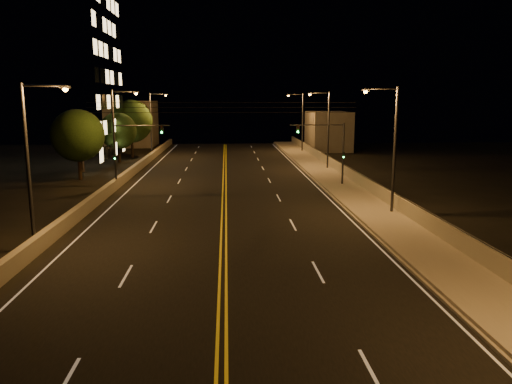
{
  "coord_description": "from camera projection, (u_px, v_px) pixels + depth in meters",
  "views": [
    {
      "loc": [
        0.23,
        -11.84,
        8.09
      ],
      "look_at": [
        2.0,
        18.0,
        2.5
      ],
      "focal_mm": 35.0,
      "sensor_mm": 36.0,
      "label": 1
    }
  ],
  "objects": [
    {
      "name": "traffic_signal_right",
      "position": [
        332.0,
        147.0,
        45.89
      ],
      "size": [
        5.11,
        0.31,
        5.95
      ],
      "color": "#2D2D33",
      "rests_on": "ground"
    },
    {
      "name": "tree_1",
      "position": [
        81.0,
        137.0,
        55.42
      ],
      "size": [
        4.54,
        4.54,
        6.15
      ],
      "color": "black",
      "rests_on": "ground"
    },
    {
      "name": "parapet_wall",
      "position": [
        410.0,
        210.0,
        33.3
      ],
      "size": [
        0.3,
        120.0,
        1.0
      ],
      "primitive_type": "cube",
      "color": "gray",
      "rests_on": "sidewalk"
    },
    {
      "name": "jersey_barrier",
      "position": [
        70.0,
        219.0,
        32.06
      ],
      "size": [
        0.45,
        120.0,
        0.92
      ],
      "primitive_type": "cube",
      "color": "gray",
      "rests_on": "ground"
    },
    {
      "name": "road",
      "position": [
        224.0,
        224.0,
        32.72
      ],
      "size": [
        18.0,
        120.0,
        0.02
      ],
      "primitive_type": "cube",
      "color": "black",
      "rests_on": "ground"
    },
    {
      "name": "streetlight_6",
      "position": [
        153.0,
        120.0,
        68.93
      ],
      "size": [
        2.55,
        0.28,
        8.91
      ],
      "color": "#2D2D33",
      "rests_on": "ground"
    },
    {
      "name": "streetlight_4",
      "position": [
        33.0,
        156.0,
        26.07
      ],
      "size": [
        2.55,
        0.28,
        8.91
      ],
      "color": "#2D2D33",
      "rests_on": "ground"
    },
    {
      "name": "tree_0",
      "position": [
        78.0,
        136.0,
        49.93
      ],
      "size": [
        5.24,
        5.24,
        7.1
      ],
      "color": "black",
      "rests_on": "ground"
    },
    {
      "name": "streetlight_2",
      "position": [
        326.0,
        125.0,
        56.41
      ],
      "size": [
        2.55,
        0.28,
        8.91
      ],
      "color": "#2D2D33",
      "rests_on": "ground"
    },
    {
      "name": "overhead_wires",
      "position": [
        223.0,
        108.0,
        40.68
      ],
      "size": [
        22.0,
        0.03,
        0.83
      ],
      "color": "black"
    },
    {
      "name": "distant_building_left",
      "position": [
        132.0,
        124.0,
        85.85
      ],
      "size": [
        8.0,
        8.0,
        7.76
      ],
      "primitive_type": "cube",
      "color": "slate",
      "rests_on": "ground"
    },
    {
      "name": "curb",
      "position": [
        358.0,
        221.0,
        33.23
      ],
      "size": [
        0.14,
        120.0,
        0.15
      ],
      "primitive_type": "cube",
      "color": "gray",
      "rests_on": "ground"
    },
    {
      "name": "sidewalk",
      "position": [
        385.0,
        220.0,
        33.32
      ],
      "size": [
        3.6,
        120.0,
        0.3
      ],
      "primitive_type": "cube",
      "color": "gray",
      "rests_on": "ground"
    },
    {
      "name": "lane_markings",
      "position": [
        224.0,
        224.0,
        32.65
      ],
      "size": [
        17.32,
        116.0,
        0.0
      ],
      "color": "silver",
      "rests_on": "road"
    },
    {
      "name": "parapet_rail",
      "position": [
        411.0,
        202.0,
        33.2
      ],
      "size": [
        0.06,
        120.0,
        0.06
      ],
      "primitive_type": "cylinder",
      "rotation": [
        1.57,
        0.0,
        0.0
      ],
      "color": "black",
      "rests_on": "parapet_wall"
    },
    {
      "name": "streetlight_5",
      "position": [
        117.0,
        131.0,
        46.24
      ],
      "size": [
        2.55,
        0.28,
        8.91
      ],
      "color": "#2D2D33",
      "rests_on": "ground"
    },
    {
      "name": "tree_3",
      "position": [
        131.0,
        121.0,
        68.95
      ],
      "size": [
        5.9,
        5.9,
        8.0
      ],
      "color": "black",
      "rests_on": "ground"
    },
    {
      "name": "traffic_signal_left",
      "position": [
        126.0,
        148.0,
        44.79
      ],
      "size": [
        5.11,
        0.31,
        5.95
      ],
      "color": "#2D2D33",
      "rests_on": "ground"
    },
    {
      "name": "tree_2",
      "position": [
        118.0,
        131.0,
        64.04
      ],
      "size": [
        4.72,
        4.72,
        6.4
      ],
      "color": "black",
      "rests_on": "ground"
    },
    {
      "name": "distant_building_right",
      "position": [
        328.0,
        131.0,
        79.79
      ],
      "size": [
        6.0,
        10.0,
        6.09
      ],
      "primitive_type": "cube",
      "color": "slate",
      "rests_on": "ground"
    },
    {
      "name": "streetlight_1",
      "position": [
        391.0,
        142.0,
        34.2
      ],
      "size": [
        2.55,
        0.28,
        8.91
      ],
      "color": "#2D2D33",
      "rests_on": "ground"
    },
    {
      "name": "streetlight_3",
      "position": [
        301.0,
        119.0,
        75.43
      ],
      "size": [
        2.55,
        0.28,
        8.91
      ],
      "color": "#2D2D33",
      "rests_on": "ground"
    },
    {
      "name": "building_tower",
      "position": [
        4.0,
        64.0,
        58.0
      ],
      "size": [
        24.0,
        15.0,
        25.32
      ],
      "color": "slate",
      "rests_on": "ground"
    }
  ]
}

